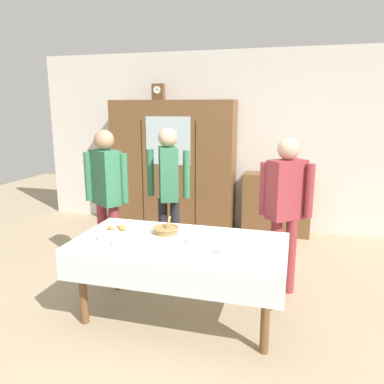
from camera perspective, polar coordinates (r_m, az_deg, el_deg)
name	(u,v)px	position (r m, az deg, el deg)	size (l,w,h in m)	color
ground_plane	(187,305)	(3.82, -0.83, -16.64)	(12.00, 12.00, 0.00)	tan
back_wall	(234,141)	(5.94, 6.35, 7.59)	(6.40, 0.10, 2.70)	silver
dining_table	(179,252)	(3.34, -2.01, -9.06)	(1.85, 0.95, 0.73)	brown
wall_cabinet	(173,165)	(5.91, -2.87, 4.08)	(1.92, 0.46, 1.97)	brown
mantel_clock	(158,92)	(5.92, -5.11, 14.79)	(0.18, 0.11, 0.24)	brown
bookshelf_low	(276,204)	(5.78, 12.60, -1.80)	(0.98, 0.35, 0.91)	brown
book_stack	(278,172)	(5.68, 12.84, 2.94)	(0.13, 0.22, 0.06)	#99332D
tea_cup_front_edge	(191,241)	(3.25, -0.18, -7.36)	(0.13, 0.13, 0.06)	white
tea_cup_far_left	(223,251)	(3.04, 4.73, -8.89)	(0.13, 0.13, 0.06)	silver
tea_cup_back_edge	(102,237)	(3.43, -13.39, -6.67)	(0.13, 0.13, 0.06)	white
tea_cup_near_left	(117,243)	(3.26, -11.30, -7.58)	(0.13, 0.13, 0.06)	white
bread_basket	(166,230)	(3.53, -3.94, -5.66)	(0.24, 0.24, 0.16)	#9E7542
pastry_plate	(117,230)	(3.65, -11.23, -5.62)	(0.28, 0.28, 0.05)	white
spoon_mid_left	(261,257)	(3.03, 10.38, -9.62)	(0.12, 0.02, 0.01)	silver
spoon_near_left	(206,230)	(3.60, 2.14, -5.78)	(0.12, 0.02, 0.01)	silver
spoon_far_left	(201,257)	(2.98, 1.37, -9.76)	(0.12, 0.02, 0.01)	silver
person_beside_shelf	(106,188)	(4.31, -12.77, 0.61)	(0.52, 0.37, 1.63)	#933338
person_near_right_end	(286,201)	(3.85, 13.92, -1.38)	(0.52, 0.39, 1.58)	#933338
person_by_cabinet	(168,184)	(4.41, -3.58, 1.28)	(0.52, 0.41, 1.64)	#232328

